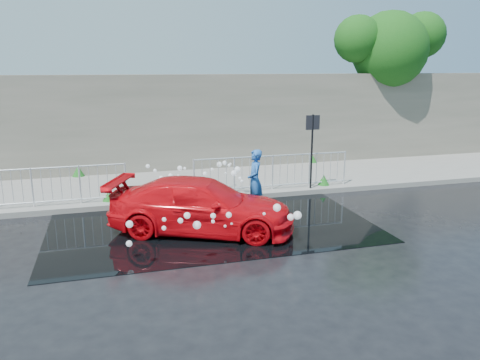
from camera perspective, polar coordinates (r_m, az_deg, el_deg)
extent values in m
plane|color=black|center=(11.05, -4.99, -7.22)|extent=(90.00, 90.00, 0.00)
cube|color=slate|center=(15.75, -8.45, -0.64)|extent=(30.00, 4.00, 0.15)
cube|color=slate|center=(13.83, -7.36, -2.60)|extent=(30.00, 0.25, 0.16)
cube|color=#59574B|center=(17.57, -9.60, 6.86)|extent=(30.00, 0.60, 3.50)
cube|color=black|center=(12.06, -3.56, -5.34)|extent=(8.00, 5.00, 0.01)
cylinder|color=black|center=(14.82, 8.73, 3.10)|extent=(0.06, 0.06, 2.50)
cube|color=black|center=(14.68, 8.87, 6.94)|extent=(0.45, 0.04, 0.45)
cylinder|color=#332114|center=(21.91, 17.34, 9.33)|extent=(0.36, 0.36, 5.00)
sphere|color=#0E3B0F|center=(20.93, 17.79, 14.89)|extent=(3.13, 3.13, 3.13)
sphere|color=#0E3B0F|center=(21.80, 21.34, 16.13)|extent=(1.91, 1.91, 1.91)
sphere|color=#0E3B0F|center=(20.17, 14.16, 16.33)|extent=(1.90, 1.90, 1.90)
cylinder|color=silver|center=(13.89, -13.78, -0.17)|extent=(0.05, 0.05, 1.10)
cylinder|color=silver|center=(13.93, -24.21, 1.24)|extent=(5.00, 0.04, 0.04)
cylinder|color=silver|center=(14.15, -23.84, -2.51)|extent=(5.00, 0.04, 0.04)
cylinder|color=silver|center=(14.09, -5.64, 0.35)|extent=(0.05, 0.05, 1.10)
cylinder|color=silver|center=(15.72, 12.60, 1.49)|extent=(0.05, 0.05, 1.10)
cylinder|color=silver|center=(14.61, 4.02, 2.95)|extent=(5.00, 0.04, 0.04)
cylinder|color=silver|center=(14.82, 3.96, -0.66)|extent=(5.00, 0.04, 0.04)
cone|color=#165519|center=(14.04, -15.73, -1.91)|extent=(0.36, 0.36, 0.27)
cone|color=#165519|center=(14.36, -2.89, -0.87)|extent=(0.44, 0.44, 0.36)
cone|color=#165519|center=(15.53, 10.16, 0.02)|extent=(0.38, 0.38, 0.34)
cone|color=#165519|center=(17.46, -19.11, 1.05)|extent=(0.42, 0.42, 0.38)
cone|color=#165519|center=(19.13, 8.86, 2.55)|extent=(0.34, 0.34, 0.28)
sphere|color=white|center=(12.76, -4.17, -2.25)|extent=(0.17, 0.17, 0.17)
sphere|color=white|center=(13.66, -0.76, 0.83)|extent=(0.18, 0.18, 0.18)
sphere|color=white|center=(12.64, -1.75, -3.67)|extent=(0.13, 0.13, 0.13)
sphere|color=white|center=(12.76, -2.59, -2.76)|extent=(0.11, 0.11, 0.11)
sphere|color=white|center=(13.18, -3.20, -0.96)|extent=(0.07, 0.07, 0.07)
sphere|color=white|center=(14.12, -7.35, 1.44)|extent=(0.15, 0.15, 0.15)
sphere|color=white|center=(13.66, -7.99, 0.20)|extent=(0.12, 0.12, 0.12)
sphere|color=white|center=(14.46, -2.54, 1.92)|extent=(0.17, 0.17, 0.17)
sphere|color=white|center=(12.62, -3.92, -2.97)|extent=(0.09, 0.09, 0.09)
sphere|color=white|center=(12.62, -6.62, -2.94)|extent=(0.17, 0.17, 0.17)
sphere|color=white|center=(13.09, -7.52, -0.48)|extent=(0.08, 0.08, 0.08)
sphere|color=white|center=(13.72, -7.55, 0.49)|extent=(0.09, 0.09, 0.09)
sphere|color=white|center=(14.02, -1.76, 0.84)|extent=(0.06, 0.06, 0.06)
sphere|color=white|center=(14.09, -11.18, 1.66)|extent=(0.13, 0.13, 0.13)
sphere|color=white|center=(13.82, -3.45, 1.32)|extent=(0.09, 0.09, 0.09)
sphere|color=white|center=(14.27, -1.34, 1.80)|extent=(0.10, 0.10, 0.10)
sphere|color=white|center=(14.05, -6.75, 1.42)|extent=(0.09, 0.09, 0.09)
sphere|color=white|center=(13.36, -8.48, 0.54)|extent=(0.13, 0.13, 0.13)
sphere|color=white|center=(12.84, -3.49, -2.11)|extent=(0.08, 0.08, 0.08)
sphere|color=white|center=(13.36, -6.01, -0.72)|extent=(0.09, 0.09, 0.09)
sphere|color=white|center=(12.40, -6.97, -3.67)|extent=(0.15, 0.15, 0.15)
sphere|color=white|center=(12.75, -10.73, -1.54)|extent=(0.09, 0.09, 0.09)
sphere|color=white|center=(14.48, -1.19, 2.00)|extent=(0.07, 0.07, 0.07)
sphere|color=white|center=(13.35, 0.24, -0.13)|extent=(0.09, 0.09, 0.09)
sphere|color=white|center=(14.73, -1.87, 2.10)|extent=(0.15, 0.15, 0.15)
sphere|color=white|center=(13.11, -10.83, -0.73)|extent=(0.08, 0.08, 0.08)
sphere|color=white|center=(13.51, -0.01, 0.22)|extent=(0.09, 0.09, 0.09)
sphere|color=white|center=(13.64, -4.31, 0.77)|extent=(0.13, 0.13, 0.13)
sphere|color=white|center=(13.62, -9.59, 0.29)|extent=(0.12, 0.12, 0.12)
sphere|color=white|center=(13.97, -10.33, 1.14)|extent=(0.10, 0.10, 0.10)
sphere|color=white|center=(12.84, -5.45, -1.28)|extent=(0.16, 0.16, 0.16)
sphere|color=white|center=(12.17, -13.17, -4.48)|extent=(0.07, 0.07, 0.07)
sphere|color=white|center=(12.72, -1.50, -2.30)|extent=(0.13, 0.13, 0.13)
sphere|color=white|center=(13.91, -0.32, 1.31)|extent=(0.18, 0.18, 0.18)
sphere|color=white|center=(13.30, -10.22, -0.38)|extent=(0.08, 0.08, 0.08)
sphere|color=white|center=(10.53, -0.99, -5.28)|extent=(0.11, 0.11, 0.11)
sphere|color=white|center=(9.13, -1.38, -4.28)|extent=(0.12, 0.12, 0.12)
sphere|color=white|center=(9.63, -3.30, -4.38)|extent=(0.12, 0.12, 0.12)
sphere|color=white|center=(10.48, 6.19, -4.52)|extent=(0.15, 0.15, 0.15)
sphere|color=white|center=(9.30, -6.47, -4.32)|extent=(0.13, 0.13, 0.13)
sphere|color=white|center=(9.01, -7.27, -4.94)|extent=(0.11, 0.11, 0.11)
sphere|color=white|center=(9.53, -5.27, -5.50)|extent=(0.17, 0.17, 0.17)
sphere|color=white|center=(9.81, 2.95, -4.13)|extent=(0.06, 0.06, 0.06)
sphere|color=white|center=(9.70, 4.53, -3.38)|extent=(0.17, 0.17, 0.17)
sphere|color=white|center=(9.02, -9.26, -5.81)|extent=(0.09, 0.09, 0.09)
sphere|color=white|center=(10.53, -1.82, -5.65)|extent=(0.07, 0.07, 0.07)
sphere|color=white|center=(9.97, -3.31, -5.07)|extent=(0.08, 0.08, 0.08)
sphere|color=white|center=(9.53, -9.23, -4.77)|extent=(0.09, 0.09, 0.09)
sphere|color=white|center=(9.35, -13.32, -5.27)|extent=(0.14, 0.14, 0.14)
sphere|color=white|center=(10.08, -13.37, -7.56)|extent=(0.13, 0.13, 0.13)
sphere|color=white|center=(9.87, 7.02, -4.29)|extent=(0.18, 0.18, 0.18)
imported|color=red|center=(11.37, -4.67, -3.16)|extent=(4.82, 3.43, 1.30)
imported|color=#2259AB|center=(12.91, 1.82, -0.07)|extent=(0.51, 0.69, 1.73)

